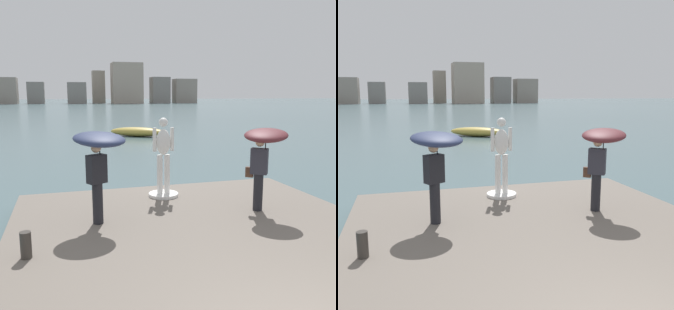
{
  "view_description": "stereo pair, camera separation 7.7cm",
  "coord_description": "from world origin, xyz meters",
  "views": [
    {
      "loc": [
        -2.61,
        -2.52,
        3.12
      ],
      "look_at": [
        0.0,
        6.54,
        1.55
      ],
      "focal_mm": 39.31,
      "sensor_mm": 36.0,
      "label": 1
    },
    {
      "loc": [
        -2.53,
        -2.54,
        3.12
      ],
      "look_at": [
        0.0,
        6.54,
        1.55
      ],
      "focal_mm": 39.31,
      "sensor_mm": 36.0,
      "label": 2
    }
  ],
  "objects": [
    {
      "name": "ground_plane",
      "position": [
        0.0,
        40.0,
        0.0
      ],
      "size": [
        400.0,
        400.0,
        0.0
      ],
      "primitive_type": "plane",
      "color": "#4C666B"
    },
    {
      "name": "pier",
      "position": [
        0.0,
        2.44,
        0.2
      ],
      "size": [
        7.65,
        10.88,
        0.4
      ],
      "primitive_type": "cube",
      "color": "#70665B",
      "rests_on": "ground"
    },
    {
      "name": "statue_white_figure",
      "position": [
        -0.07,
        6.74,
        1.32
      ],
      "size": [
        0.8,
        0.8,
        2.11
      ],
      "color": "white",
      "rests_on": "pier"
    },
    {
      "name": "onlooker_left",
      "position": [
        -1.9,
        5.15,
        1.96
      ],
      "size": [
        1.5,
        1.51,
        1.98
      ],
      "color": "black",
      "rests_on": "pier"
    },
    {
      "name": "onlooker_right",
      "position": [
        1.82,
        4.92,
        1.91
      ],
      "size": [
        1.4,
        1.41,
        1.99
      ],
      "color": "black",
      "rests_on": "pier"
    },
    {
      "name": "mooring_bollard",
      "position": [
        -3.29,
        3.71,
        0.63
      ],
      "size": [
        0.19,
        0.19,
        0.46
      ],
      "primitive_type": "cylinder",
      "color": "#38332D",
      "rests_on": "pier"
    },
    {
      "name": "boat_near",
      "position": [
        2.77,
        24.38,
        0.34
      ],
      "size": [
        4.37,
        3.45,
        0.68
      ],
      "color": "#B2993D",
      "rests_on": "ground"
    },
    {
      "name": "distant_skyline",
      "position": [
        4.89,
        124.42,
        4.85
      ],
      "size": [
        83.41,
        12.56,
        13.37
      ],
      "color": "gray",
      "rests_on": "ground"
    }
  ]
}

